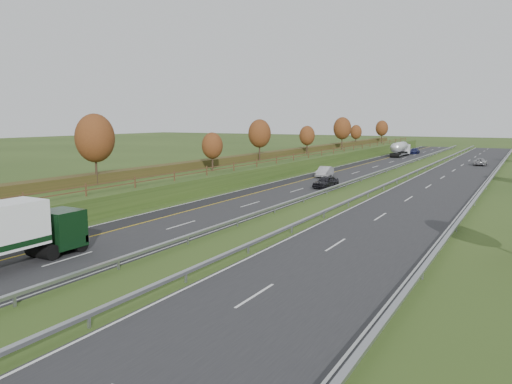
# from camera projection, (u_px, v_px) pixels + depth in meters

# --- Properties ---
(ground) EXTENTS (400.00, 400.00, 0.00)m
(ground) POSITION_uv_depth(u_px,v_px,m) (367.00, 187.00, 67.34)
(ground) COLOR #2C4217
(ground) RESTS_ON ground
(near_carriageway) EXTENTS (10.50, 200.00, 0.04)m
(near_carriageway) POSITION_uv_depth(u_px,v_px,m) (325.00, 179.00, 75.51)
(near_carriageway) COLOR #232326
(near_carriageway) RESTS_ON ground
(far_carriageway) EXTENTS (10.50, 200.00, 0.04)m
(far_carriageway) POSITION_uv_depth(u_px,v_px,m) (439.00, 186.00, 67.57)
(far_carriageway) COLOR #232326
(far_carriageway) RESTS_ON ground
(hard_shoulder) EXTENTS (3.00, 200.00, 0.04)m
(hard_shoulder) POSITION_uv_depth(u_px,v_px,m) (302.00, 178.00, 77.31)
(hard_shoulder) COLOR black
(hard_shoulder) RESTS_ON ground
(lane_markings) EXTENTS (26.75, 200.00, 0.01)m
(lane_markings) POSITION_uv_depth(u_px,v_px,m) (366.00, 182.00, 72.32)
(lane_markings) COLOR silver
(lane_markings) RESTS_ON near_carriageway
(embankment_left) EXTENTS (12.00, 200.00, 2.00)m
(embankment_left) POSITION_uv_depth(u_px,v_px,m) (251.00, 169.00, 81.62)
(embankment_left) COLOR #2C4217
(embankment_left) RESTS_ON ground
(hedge_left) EXTENTS (2.20, 180.00, 1.10)m
(hedge_left) POSITION_uv_depth(u_px,v_px,m) (240.00, 159.00, 82.35)
(hedge_left) COLOR #353515
(hedge_left) RESTS_ON embankment_left
(fence_left) EXTENTS (0.12, 189.06, 1.20)m
(fence_left) POSITION_uv_depth(u_px,v_px,m) (274.00, 159.00, 78.84)
(fence_left) COLOR #422B19
(fence_left) RESTS_ON embankment_left
(median_barrier_near) EXTENTS (0.32, 200.00, 0.71)m
(median_barrier_near) POSITION_uv_depth(u_px,v_px,m) (362.00, 177.00, 72.68)
(median_barrier_near) COLOR gray
(median_barrier_near) RESTS_ON ground
(median_barrier_far) EXTENTS (0.32, 200.00, 0.71)m
(median_barrier_far) POSITION_uv_depth(u_px,v_px,m) (397.00, 179.00, 70.22)
(median_barrier_far) COLOR gray
(median_barrier_far) RESTS_ON ground
(outer_barrier_far) EXTENTS (0.32, 200.00, 0.71)m
(outer_barrier_far) POSITION_uv_depth(u_px,v_px,m) (486.00, 185.00, 64.69)
(outer_barrier_far) COLOR gray
(outer_barrier_far) RESTS_ON ground
(trees_left) EXTENTS (6.64, 164.30, 7.66)m
(trees_left) POSITION_uv_depth(u_px,v_px,m) (242.00, 136.00, 77.75)
(trees_left) COLOR #2D2116
(trees_left) RESTS_ON embankment_left
(road_tanker) EXTENTS (2.40, 11.22, 3.46)m
(road_tanker) POSITION_uv_depth(u_px,v_px,m) (400.00, 149.00, 120.62)
(road_tanker) COLOR silver
(road_tanker) RESTS_ON near_carriageway
(car_dark_near) EXTENTS (2.49, 4.85, 1.58)m
(car_dark_near) POSITION_uv_depth(u_px,v_px,m) (326.00, 182.00, 65.87)
(car_dark_near) COLOR black
(car_dark_near) RESTS_ON near_carriageway
(car_silver_mid) EXTENTS (2.15, 5.06, 1.63)m
(car_silver_mid) POSITION_uv_depth(u_px,v_px,m) (325.00, 172.00, 78.13)
(car_silver_mid) COLOR #A2A2A6
(car_silver_mid) RESTS_ON near_carriageway
(car_small_far) EXTENTS (2.08, 4.99, 1.44)m
(car_small_far) POSITION_uv_depth(u_px,v_px,m) (414.00, 151.00, 128.98)
(car_small_far) COLOR #161B47
(car_small_far) RESTS_ON near_carriageway
(car_oncoming) EXTENTS (2.25, 4.87, 1.35)m
(car_oncoming) POSITION_uv_depth(u_px,v_px,m) (480.00, 162.00, 97.53)
(car_oncoming) COLOR #9C9BA0
(car_oncoming) RESTS_ON far_carriageway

